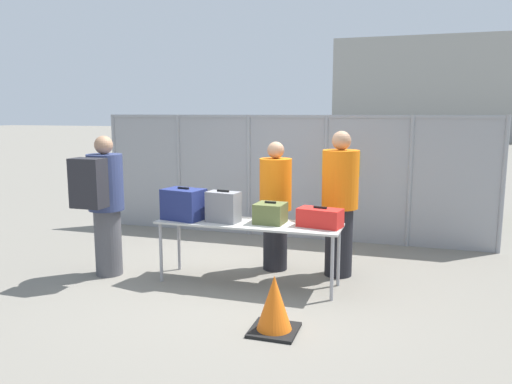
# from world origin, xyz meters

# --- Properties ---
(ground_plane) EXTENTS (120.00, 120.00, 0.00)m
(ground_plane) POSITION_xyz_m (0.00, 0.00, 0.00)
(ground_plane) COLOR slate
(fence_section) EXTENTS (6.64, 0.07, 2.05)m
(fence_section) POSITION_xyz_m (0.01, 2.30, 1.07)
(fence_section) COLOR gray
(fence_section) RESTS_ON ground_plane
(inspection_table) EXTENTS (2.25, 0.62, 0.77)m
(inspection_table) POSITION_xyz_m (0.13, -0.11, 0.71)
(inspection_table) COLOR #B2B2AD
(inspection_table) RESTS_ON ground_plane
(suitcase_navy) EXTENTS (0.55, 0.43, 0.41)m
(suitcase_navy) POSITION_xyz_m (-0.69, -0.18, 0.96)
(suitcase_navy) COLOR navy
(suitcase_navy) RESTS_ON inspection_table
(suitcase_grey) EXTENTS (0.42, 0.27, 0.40)m
(suitcase_grey) POSITION_xyz_m (-0.17, -0.17, 0.96)
(suitcase_grey) COLOR slate
(suitcase_grey) RESTS_ON inspection_table
(suitcase_olive) EXTENTS (0.36, 0.36, 0.27)m
(suitcase_olive) POSITION_xyz_m (0.39, -0.06, 0.89)
(suitcase_olive) COLOR #566033
(suitcase_olive) RESTS_ON inspection_table
(suitcase_red) EXTENTS (0.54, 0.35, 0.24)m
(suitcase_red) POSITION_xyz_m (1.00, -0.08, 0.88)
(suitcase_red) COLOR red
(suitcase_red) RESTS_ON inspection_table
(traveler_hooded) EXTENTS (0.45, 0.69, 1.80)m
(traveler_hooded) POSITION_xyz_m (-1.72, -0.38, 0.99)
(traveler_hooded) COLOR #4C4C51
(traveler_hooded) RESTS_ON ground_plane
(security_worker_near) EXTENTS (0.42, 0.42, 1.72)m
(security_worker_near) POSITION_xyz_m (0.29, 0.55, 0.89)
(security_worker_near) COLOR black
(security_worker_near) RESTS_ON ground_plane
(security_worker_far) EXTENTS (0.46, 0.46, 1.86)m
(security_worker_far) POSITION_xyz_m (1.14, 0.56, 0.96)
(security_worker_far) COLOR black
(security_worker_far) RESTS_ON ground_plane
(utility_trailer) EXTENTS (4.20, 2.11, 0.68)m
(utility_trailer) POSITION_xyz_m (1.74, 4.83, 0.40)
(utility_trailer) COLOR #4C6B47
(utility_trailer) RESTS_ON ground_plane
(distant_hangar) EXTENTS (17.48, 8.49, 7.51)m
(distant_hangar) POSITION_xyz_m (4.70, 36.93, 3.76)
(distant_hangar) COLOR #999993
(distant_hangar) RESTS_ON ground_plane
(traffic_cone) EXTENTS (0.45, 0.45, 0.56)m
(traffic_cone) POSITION_xyz_m (0.80, -1.34, 0.26)
(traffic_cone) COLOR black
(traffic_cone) RESTS_ON ground_plane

